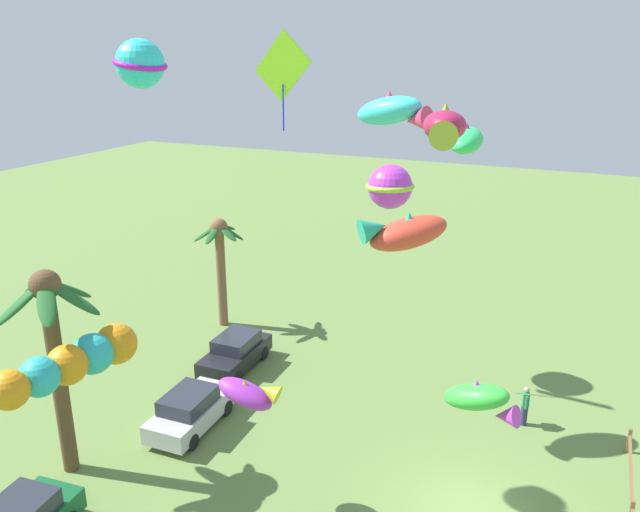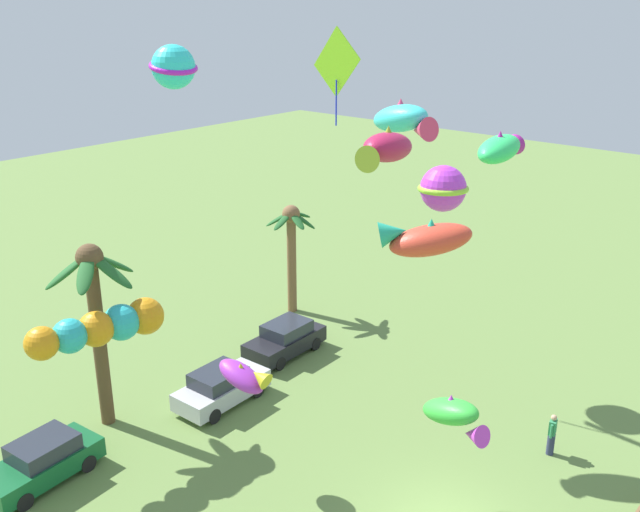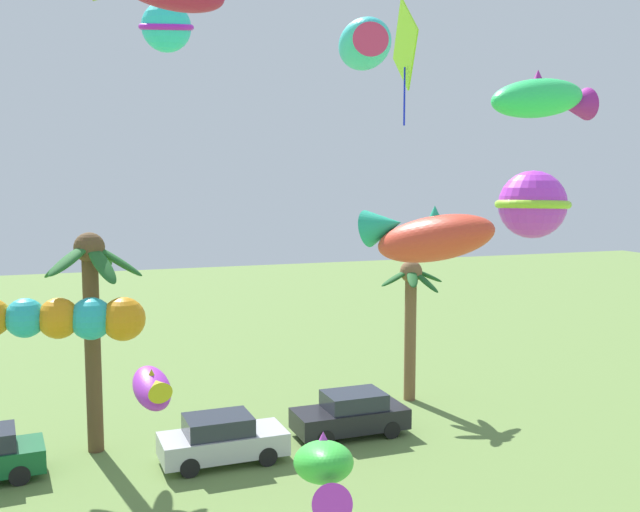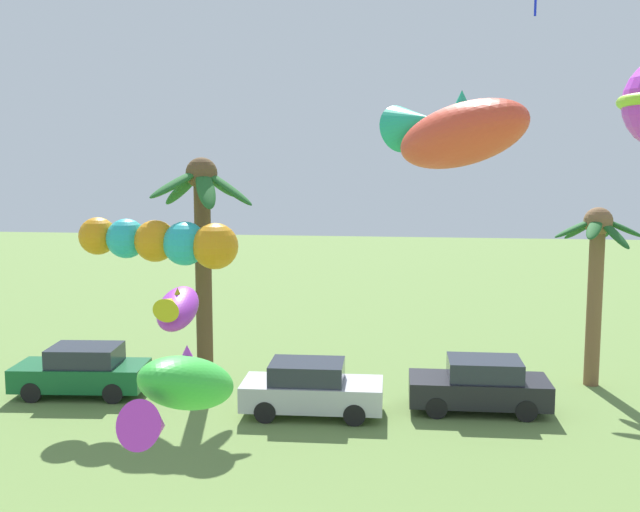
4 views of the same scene
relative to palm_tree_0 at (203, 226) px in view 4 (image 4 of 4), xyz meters
The scene contains 9 objects.
palm_tree_0 is the anchor object (origin of this frame).
palm_tree_1 12.25m from the palm_tree_0, ahead, with size 2.74×2.65×5.63m.
parked_car_0 5.68m from the palm_tree_0, 157.99° to the right, with size 4.04×2.05×1.51m.
parked_car_1 9.52m from the palm_tree_0, ahead, with size 3.94×1.82×1.51m.
parked_car_2 6.11m from the palm_tree_0, 31.96° to the right, with size 3.96×1.85×1.51m.
kite_fish_1 13.24m from the palm_tree_0, 75.20° to the right, with size 1.48×2.54×1.39m.
kite_tube_2 1.75m from the palm_tree_0, 115.67° to the right, with size 4.89×1.65×1.42m.
kite_fish_6 11.88m from the palm_tree_0, 52.13° to the right, with size 2.99×3.30×1.58m.
kite_fish_7 6.58m from the palm_tree_0, 79.32° to the right, with size 1.04×2.16×1.18m.
Camera 4 is at (3.16, -9.79, 7.08)m, focal length 42.41 mm.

